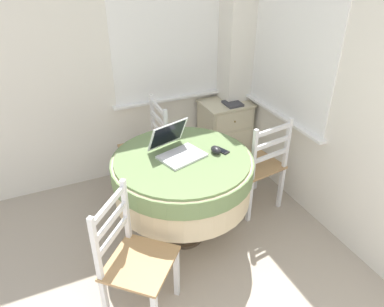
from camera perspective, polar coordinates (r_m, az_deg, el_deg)
The scene contains 10 objects.
corner_room_shell at distance 2.71m, azimuth 7.30°, elevation 9.53°, with size 4.06×5.21×2.55m.
round_dining_table at distance 2.91m, azimuth -1.46°, elevation -3.34°, with size 1.09×1.09×0.78m.
laptop at distance 2.84m, azimuth -2.33°, elevation 0.79°, with size 0.41×0.42×0.24m.
computer_mouse at distance 2.87m, azimuth 3.66°, elevation 0.55°, with size 0.07×0.10×0.05m.
cell_phone at distance 2.91m, azimuth 4.52°, elevation 0.46°, with size 0.10×0.13×0.01m.
dining_chair_near_back_window at distance 3.61m, azimuth -6.80°, elevation 0.59°, with size 0.40×0.43×0.92m.
dining_chair_near_right_window at distance 3.39m, azimuth 10.08°, elevation -1.88°, with size 0.48×0.45×0.92m.
dining_chair_camera_near at distance 2.50m, azimuth -8.87°, elevation -15.80°, with size 0.58×0.58×0.92m.
corner_cabinet at distance 4.11m, azimuth 4.98°, elevation 3.20°, with size 0.50×0.42×0.71m.
book_on_cabinet at distance 3.91m, azimuth 6.21°, elevation 7.59°, with size 0.17×0.19×0.02m.
Camera 1 is at (-0.30, -0.04, 2.25)m, focal length 35.00 mm.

